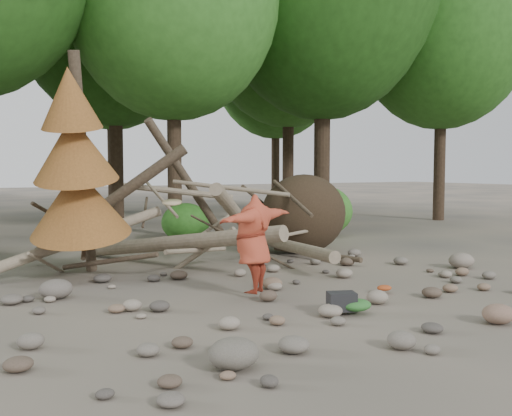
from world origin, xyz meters
name	(u,v)px	position (x,y,z in m)	size (l,w,h in m)	color
ground	(315,298)	(0.00, 0.00, 0.00)	(120.00, 120.00, 0.00)	#514C44
deadfall_pile	(285,216)	(2.02, 4.24, 0.95)	(8.55, 5.24, 3.30)	#332619
dead_conifer	(76,169)	(-3.12, 3.37, 2.11)	(2.06, 2.16, 4.35)	#4C3F30
bush_mid	(186,222)	(0.80, 7.80, 0.56)	(1.40, 1.40, 1.12)	#2D691E
bush_right	(321,211)	(5.00, 7.00, 0.80)	(2.00, 2.00, 1.60)	#387D26
frisbee_thrower	(253,244)	(-0.88, 0.51, 0.89)	(2.71, 1.46, 1.63)	#AC3D27
backpack	(342,305)	(-0.27, -1.07, 0.13)	(0.40, 0.27, 0.27)	black
cloth_green	(356,308)	(-0.07, -1.16, 0.09)	(0.46, 0.39, 0.17)	#2B6528
cloth_orange	(384,291)	(1.22, -0.30, 0.05)	(0.26, 0.22, 0.10)	#9E3F1B
boulder_front_left	(234,353)	(-2.65, -2.35, 0.17)	(0.56, 0.50, 0.33)	#625C51
boulder_front_right	(498,314)	(1.32, -2.49, 0.14)	(0.46, 0.41, 0.27)	#806250
boulder_mid_right	(461,261)	(4.32, 0.82, 0.17)	(0.55, 0.50, 0.33)	gray
boulder_mid_left	(56,289)	(-3.75, 1.96, 0.16)	(0.54, 0.48, 0.32)	#655D55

